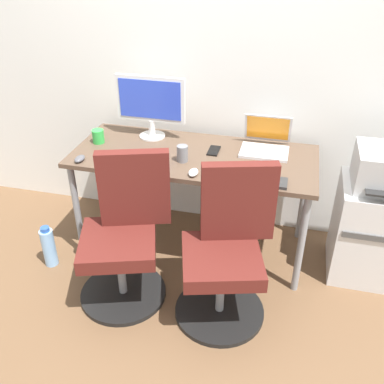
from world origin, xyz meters
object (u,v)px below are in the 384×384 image
side_cabinet (372,230)px  water_bottle_on_floor (49,247)px  open_laptop (266,142)px  desktop_monitor (151,103)px  coffee_mug (98,136)px  office_chair_right (227,253)px  office_chair_left (125,237)px

side_cabinet → water_bottle_on_floor: 2.15m
side_cabinet → open_laptop: open_laptop is taller
desktop_monitor → coffee_mug: 0.43m
desktop_monitor → office_chair_right: bearing=-47.7°
water_bottle_on_floor → office_chair_right: bearing=-4.7°
office_chair_left → open_laptop: 1.10m
coffee_mug → open_laptop: bearing=8.5°
water_bottle_on_floor → open_laptop: open_laptop is taller
office_chair_right → water_bottle_on_floor: (-1.24, 0.10, -0.28)m
office_chair_right → desktop_monitor: bearing=132.3°
water_bottle_on_floor → desktop_monitor: 1.20m
open_laptop → coffee_mug: open_laptop is taller
office_chair_left → side_cabinet: office_chair_left is taller
open_laptop → coffee_mug: size_ratio=3.37×
open_laptop → desktop_monitor: bearing=179.0°
office_chair_right → open_laptop: 0.83m
water_bottle_on_floor → coffee_mug: (0.23, 0.46, 0.64)m
water_bottle_on_floor → coffee_mug: size_ratio=3.37×
water_bottle_on_floor → coffee_mug: bearing=63.3°
water_bottle_on_floor → desktop_monitor: size_ratio=0.65×
office_chair_right → water_bottle_on_floor: bearing=175.3°
desktop_monitor → office_chair_left: bearing=-85.5°
office_chair_right → coffee_mug: office_chair_right is taller
office_chair_left → office_chair_right: size_ratio=1.00×
office_chair_right → coffee_mug: bearing=150.7°
office_chair_right → open_laptop: open_laptop is taller
office_chair_right → side_cabinet: office_chair_right is taller
desktop_monitor → open_laptop: size_ratio=1.55×
side_cabinet → coffee_mug: (-1.86, 0.00, 0.46)m
office_chair_left → water_bottle_on_floor: bearing=170.6°
office_chair_right → coffee_mug: (-1.01, 0.57, 0.37)m
office_chair_right → coffee_mug: 1.21m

